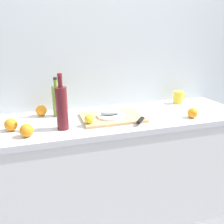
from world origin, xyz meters
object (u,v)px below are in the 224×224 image
at_px(lemon_0, 89,119).
at_px(white_plate, 111,116).
at_px(coffee_mug_0, 178,97).
at_px(orange_0, 27,130).
at_px(olive_oil_bottle, 57,101).
at_px(cutting_board, 112,117).
at_px(chef_knife, 143,118).
at_px(fish_fillet, 111,112).
at_px(wine_bottle, 62,107).

bearing_deg(lemon_0, white_plate, 26.30).
distance_m(coffee_mug_0, orange_0, 1.32).
bearing_deg(olive_oil_bottle, cutting_board, -24.53).
xyz_separation_m(white_plate, chef_knife, (0.20, -0.11, 0.00)).
bearing_deg(fish_fillet, olive_oil_bottle, 153.11).
distance_m(cutting_board, fish_fillet, 0.05).
bearing_deg(cutting_board, orange_0, -164.70).
relative_size(cutting_board, coffee_mug_0, 3.67).
bearing_deg(white_plate, cutting_board, 42.83).
distance_m(olive_oil_bottle, wine_bottle, 0.27).
height_order(white_plate, chef_knife, chef_knife).
xyz_separation_m(coffee_mug_0, orange_0, (-1.27, -0.37, -0.01)).
bearing_deg(chef_knife, wine_bottle, 126.81).
xyz_separation_m(olive_oil_bottle, coffee_mug_0, (1.06, 0.04, -0.07)).
xyz_separation_m(chef_knife, orange_0, (-0.77, -0.03, 0.01)).
bearing_deg(lemon_0, wine_bottle, -179.97).
relative_size(cutting_board, fish_fillet, 2.93).
relative_size(chef_knife, olive_oil_bottle, 0.82).
height_order(fish_fillet, coffee_mug_0, coffee_mug_0).
bearing_deg(lemon_0, coffee_mug_0, 19.72).
bearing_deg(cutting_board, olive_oil_bottle, 155.47).
xyz_separation_m(white_plate, lemon_0, (-0.18, -0.09, 0.02)).
distance_m(olive_oil_bottle, coffee_mug_0, 1.06).
distance_m(white_plate, wine_bottle, 0.38).
bearing_deg(wine_bottle, coffee_mug_0, 16.67).
distance_m(chef_knife, lemon_0, 0.38).
height_order(cutting_board, orange_0, orange_0).
relative_size(cutting_board, lemon_0, 6.93).
xyz_separation_m(lemon_0, olive_oil_bottle, (-0.19, 0.27, 0.07)).
bearing_deg(olive_oil_bottle, lemon_0, -55.46).
relative_size(white_plate, chef_knife, 0.83).
bearing_deg(wine_bottle, cutting_board, 15.37).
xyz_separation_m(cutting_board, lemon_0, (-0.19, -0.10, 0.04)).
xyz_separation_m(fish_fillet, olive_oil_bottle, (-0.36, 0.18, 0.07)).
bearing_deg(olive_oil_bottle, white_plate, -26.89).
distance_m(lemon_0, olive_oil_bottle, 0.34).
height_order(white_plate, olive_oil_bottle, olive_oil_bottle).
height_order(white_plate, coffee_mug_0, coffee_mug_0).
bearing_deg(fish_fillet, chef_knife, -29.32).
bearing_deg(chef_knife, white_plate, 100.13).
relative_size(wine_bottle, coffee_mug_0, 3.00).
distance_m(cutting_board, coffee_mug_0, 0.72).
xyz_separation_m(wine_bottle, orange_0, (-0.22, -0.06, -0.11)).
xyz_separation_m(cutting_board, white_plate, (-0.01, -0.01, 0.02)).
height_order(cutting_board, fish_fillet, fish_fillet).
height_order(cutting_board, olive_oil_bottle, olive_oil_bottle).
xyz_separation_m(white_plate, olive_oil_bottle, (-0.36, 0.18, 0.09)).
xyz_separation_m(olive_oil_bottle, orange_0, (-0.21, -0.33, -0.08)).
bearing_deg(olive_oil_bottle, orange_0, -121.94).
xyz_separation_m(white_plate, orange_0, (-0.57, -0.15, 0.01)).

